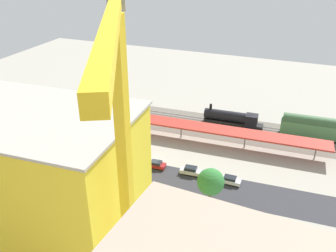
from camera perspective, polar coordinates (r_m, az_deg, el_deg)
ground_plane at (r=80.96m, az=-2.35°, el=-5.81°), size 182.51×182.51×0.00m
rail_bed at (r=98.86m, az=2.68°, el=0.59°), size 114.56×19.02×0.01m
street_asphalt at (r=77.57m, az=-3.67°, el=-7.46°), size 114.34×13.67×0.01m
track_rails at (r=98.78m, az=2.69°, el=0.68°), size 113.98×12.59×0.12m
platform_canopy_near at (r=89.41m, az=2.08°, el=0.30°), size 69.77×7.76×3.96m
locomotive at (r=98.12m, az=10.21°, el=1.14°), size 15.65×3.41×5.14m
passenger_coach at (r=96.57m, az=22.29°, el=-0.20°), size 17.27×3.72×5.79m
parked_car_0 at (r=75.29m, az=9.65°, el=-8.37°), size 4.35×1.87×1.56m
parked_car_1 at (r=77.02m, az=3.57°, el=-7.04°), size 4.51×2.05×1.77m
parked_car_2 at (r=79.05m, az=-1.85°, el=-6.08°), size 4.11×2.01×1.58m
parked_car_3 at (r=82.27m, az=-6.92°, el=-4.82°), size 4.15×2.18×1.63m
construction_building at (r=64.62m, az=-21.53°, el=-6.40°), size 37.50×22.00×20.45m
construction_roof_slab at (r=59.92m, az=-23.18°, el=2.01°), size 38.12×22.62×0.40m
tower_crane at (r=40.45m, az=-7.12°, el=-3.20°), size 15.13×27.90×38.86m
box_truck_0 at (r=85.35m, az=-19.64°, el=-4.37°), size 9.87×2.47×3.40m
box_truck_1 at (r=78.55m, az=-10.34°, el=-6.06°), size 9.98×3.84×3.13m
street_tree_1 at (r=88.94m, az=-23.82°, el=-1.32°), size 4.09×4.09×7.18m
street_tree_2 at (r=82.43m, az=-19.82°, el=-2.36°), size 5.47×5.47×8.39m
street_tree_3 at (r=65.69m, az=6.69°, el=-8.69°), size 4.90×4.90×8.14m
traffic_light at (r=88.03m, az=-14.87°, el=-0.78°), size 0.50×0.36×6.27m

